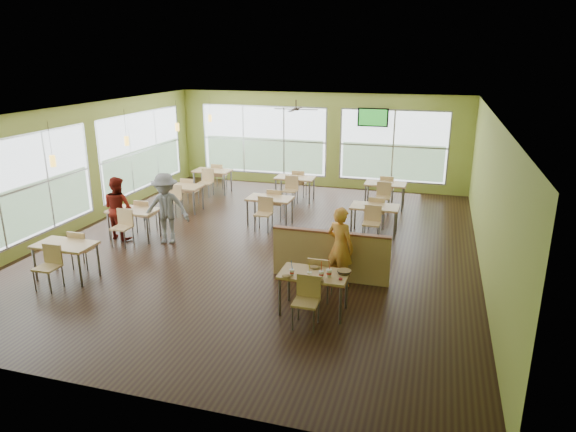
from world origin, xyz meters
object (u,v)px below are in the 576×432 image
object	(u,v)px
food_basket	(344,272)
main_table	(314,279)
man_plaid	(340,247)
half_wall_divider	(331,255)

from	to	relation	value
food_basket	main_table	bearing A→B (deg)	-164.40
main_table	food_basket	world-z (taller)	main_table
main_table	man_plaid	distance (m)	1.28
half_wall_divider	food_basket	distance (m)	1.43
man_plaid	food_basket	distance (m)	1.14
man_plaid	half_wall_divider	bearing A→B (deg)	-17.32
food_basket	man_plaid	bearing A→B (deg)	104.22
man_plaid	food_basket	size ratio (longest dim) A/B	6.34
man_plaid	food_basket	xyz separation A→B (m)	(0.28, -1.11, -0.03)
main_table	half_wall_divider	world-z (taller)	half_wall_divider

